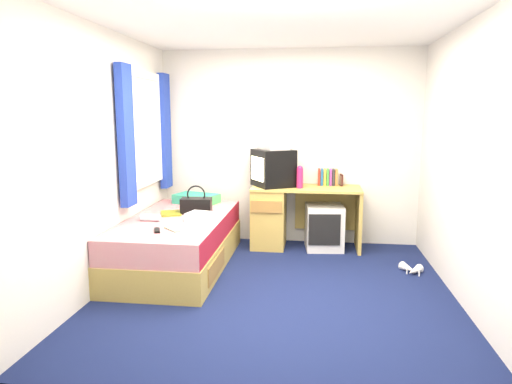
# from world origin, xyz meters

# --- Properties ---
(ground) EXTENTS (3.40, 3.40, 0.00)m
(ground) POSITION_xyz_m (0.00, 0.00, 0.00)
(ground) COLOR #0C1438
(ground) RESTS_ON ground
(room_shell) EXTENTS (3.40, 3.40, 3.40)m
(room_shell) POSITION_xyz_m (0.00, 0.00, 1.45)
(room_shell) COLOR white
(room_shell) RESTS_ON ground
(bed) EXTENTS (1.01, 2.00, 0.54)m
(bed) POSITION_xyz_m (-1.10, 0.54, 0.27)
(bed) COLOR tan
(bed) RESTS_ON ground
(pillow) EXTENTS (0.58, 0.46, 0.11)m
(pillow) POSITION_xyz_m (-1.10, 1.31, 0.60)
(pillow) COLOR #1A77AA
(pillow) RESTS_ON bed
(desk) EXTENTS (1.30, 0.55, 0.75)m
(desk) POSITION_xyz_m (-0.04, 1.44, 0.41)
(desk) COLOR tan
(desk) RESTS_ON ground
(storage_cube) EXTENTS (0.48, 0.48, 0.54)m
(storage_cube) POSITION_xyz_m (0.45, 1.39, 0.27)
(storage_cube) COLOR silver
(storage_cube) RESTS_ON ground
(crt_tv) EXTENTS (0.58, 0.59, 0.44)m
(crt_tv) POSITION_xyz_m (-0.18, 1.44, 0.97)
(crt_tv) COLOR black
(crt_tv) RESTS_ON desk
(vcr) EXTENTS (0.42, 0.45, 0.07)m
(vcr) POSITION_xyz_m (-0.17, 1.44, 1.23)
(vcr) COLOR silver
(vcr) RESTS_ON crt_tv
(book_row) EXTENTS (0.24, 0.13, 0.20)m
(book_row) POSITION_xyz_m (0.48, 1.60, 0.85)
(book_row) COLOR maroon
(book_row) RESTS_ON desk
(picture_frame) EXTENTS (0.04, 0.12, 0.14)m
(picture_frame) POSITION_xyz_m (0.65, 1.58, 0.82)
(picture_frame) COLOR #331411
(picture_frame) RESTS_ON desk
(pink_water_bottle) EXTENTS (0.08, 0.08, 0.24)m
(pink_water_bottle) POSITION_xyz_m (0.15, 1.33, 0.87)
(pink_water_bottle) COLOR #D11D54
(pink_water_bottle) RESTS_ON desk
(aerosol_can) EXTENTS (0.06, 0.06, 0.19)m
(aerosol_can) POSITION_xyz_m (0.12, 1.43, 0.84)
(aerosol_can) COLOR silver
(aerosol_can) RESTS_ON desk
(handbag) EXTENTS (0.35, 0.22, 0.31)m
(handbag) POSITION_xyz_m (-0.95, 0.77, 0.63)
(handbag) COLOR black
(handbag) RESTS_ON bed
(towel) EXTENTS (0.31, 0.28, 0.09)m
(towel) POSITION_xyz_m (-0.81, 0.39, 0.58)
(towel) COLOR white
(towel) RESTS_ON bed
(magazine) EXTENTS (0.30, 0.34, 0.01)m
(magazine) POSITION_xyz_m (-1.22, 0.68, 0.55)
(magazine) COLOR yellow
(magazine) RESTS_ON bed
(water_bottle) EXTENTS (0.20, 0.07, 0.07)m
(water_bottle) POSITION_xyz_m (-1.32, 0.33, 0.58)
(water_bottle) COLOR silver
(water_bottle) RESTS_ON bed
(colour_swatch_fan) EXTENTS (0.20, 0.20, 0.01)m
(colour_swatch_fan) POSITION_xyz_m (-0.99, 0.01, 0.55)
(colour_swatch_fan) COLOR gold
(colour_swatch_fan) RESTS_ON bed
(remote_control) EXTENTS (0.10, 0.17, 0.02)m
(remote_control) POSITION_xyz_m (-1.11, -0.05, 0.55)
(remote_control) COLOR black
(remote_control) RESTS_ON bed
(window_assembly) EXTENTS (0.11, 1.42, 1.40)m
(window_assembly) POSITION_xyz_m (-1.55, 0.90, 1.42)
(window_assembly) COLOR silver
(window_assembly) RESTS_ON room_shell
(white_heels) EXTENTS (0.24, 0.29, 0.09)m
(white_heels) POSITION_xyz_m (1.34, 0.63, 0.04)
(white_heels) COLOR white
(white_heels) RESTS_ON ground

